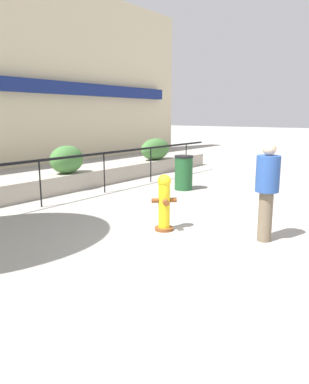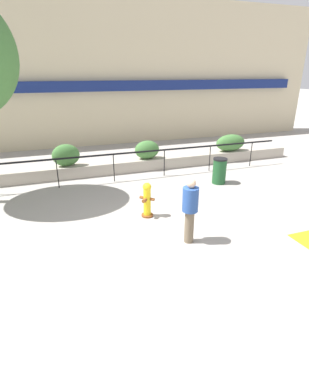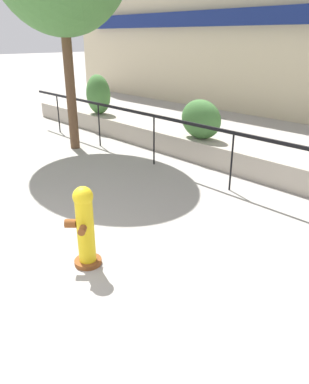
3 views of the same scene
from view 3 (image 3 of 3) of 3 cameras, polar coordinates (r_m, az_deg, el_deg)
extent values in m
cube|color=#ADA393|center=(8.14, 16.08, 3.93)|extent=(18.00, 0.70, 0.50)
cube|color=black|center=(7.02, 12.01, 8.80)|extent=(15.00, 0.05, 0.06)
cylinder|color=black|center=(11.96, -14.44, 11.54)|extent=(0.04, 0.04, 1.15)
cylinder|color=black|center=(10.16, -8.43, 10.11)|extent=(0.04, 0.04, 1.15)
cylinder|color=black|center=(8.53, -0.08, 7.94)|extent=(0.04, 0.04, 1.15)
cylinder|color=black|center=(7.16, 11.66, 4.57)|extent=(0.04, 0.04, 1.15)
ellipsoid|color=#427538|center=(11.96, -8.58, 14.49)|extent=(0.96, 0.60, 1.18)
ellipsoid|color=#427538|center=(8.93, 7.07, 10.94)|extent=(1.10, 0.56, 0.91)
cylinder|color=brown|center=(5.03, -10.09, -10.39)|extent=(0.50, 0.50, 0.06)
cylinder|color=gold|center=(4.80, -10.45, -5.83)|extent=(0.31, 0.31, 0.85)
sphere|color=gold|center=(4.60, -10.86, -0.68)|extent=(0.25, 0.25, 0.25)
cylinder|color=brown|center=(4.79, -12.66, -4.69)|extent=(0.18, 0.18, 0.11)
cylinder|color=brown|center=(4.90, -10.16, -3.82)|extent=(0.15, 0.15, 0.09)
cylinder|color=brown|center=(4.60, -10.94, -5.73)|extent=(0.15, 0.15, 0.09)
cylinder|color=brown|center=(9.92, -12.68, 15.11)|extent=(0.24, 0.24, 3.05)
camera|label=1|loc=(9.42, -55.00, 9.78)|focal=35.00mm
camera|label=2|loc=(8.45, -89.48, 10.28)|focal=28.00mm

